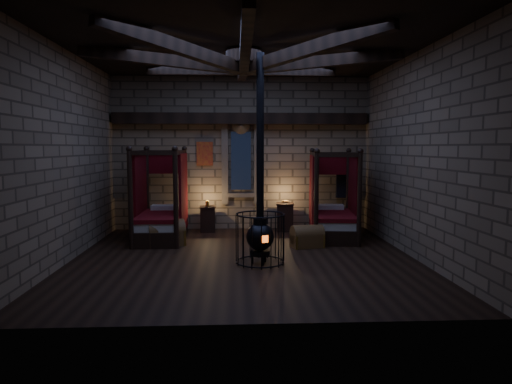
{
  "coord_description": "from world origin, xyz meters",
  "views": [
    {
      "loc": [
        -0.21,
        -9.19,
        2.28
      ],
      "look_at": [
        0.27,
        0.6,
        1.31
      ],
      "focal_mm": 32.0,
      "sensor_mm": 36.0,
      "label": 1
    }
  ],
  "objects_px": {
    "bed_left": "(161,217)",
    "trunk_right": "(307,237)",
    "stove": "(260,233)",
    "trunk_left": "(166,234)",
    "bed_right": "(333,217)"
  },
  "relations": [
    {
      "from": "bed_left",
      "to": "trunk_right",
      "type": "distance_m",
      "value": 3.65
    },
    {
      "from": "bed_left",
      "to": "trunk_right",
      "type": "xyz_separation_m",
      "value": [
        3.47,
        -1.07,
        -0.31
      ]
    },
    {
      "from": "bed_left",
      "to": "trunk_right",
      "type": "height_order",
      "value": "bed_left"
    },
    {
      "from": "bed_left",
      "to": "bed_right",
      "type": "distance_m",
      "value": 4.29
    },
    {
      "from": "trunk_right",
      "to": "stove",
      "type": "relative_size",
      "value": 0.19
    },
    {
      "from": "bed_right",
      "to": "stove",
      "type": "xyz_separation_m",
      "value": [
        -1.99,
        -2.51,
        0.08
      ]
    },
    {
      "from": "bed_left",
      "to": "trunk_left",
      "type": "bearing_deg",
      "value": -73.87
    },
    {
      "from": "bed_left",
      "to": "trunk_left",
      "type": "relative_size",
      "value": 2.29
    },
    {
      "from": "bed_left",
      "to": "trunk_right",
      "type": "relative_size",
      "value": 2.81
    },
    {
      "from": "trunk_left",
      "to": "bed_right",
      "type": "bearing_deg",
      "value": -10.62
    },
    {
      "from": "stove",
      "to": "bed_right",
      "type": "bearing_deg",
      "value": 35.44
    },
    {
      "from": "trunk_left",
      "to": "trunk_right",
      "type": "bearing_deg",
      "value": -26.83
    },
    {
      "from": "stove",
      "to": "trunk_left",
      "type": "bearing_deg",
      "value": 123.61
    },
    {
      "from": "stove",
      "to": "trunk_right",
      "type": "bearing_deg",
      "value": 34.69
    },
    {
      "from": "bed_left",
      "to": "trunk_left",
      "type": "xyz_separation_m",
      "value": [
        0.21,
        -0.73,
        -0.27
      ]
    }
  ]
}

